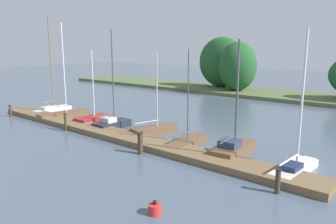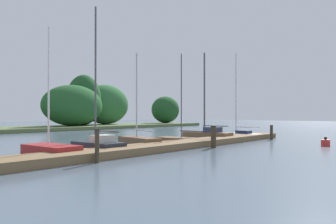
# 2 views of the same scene
# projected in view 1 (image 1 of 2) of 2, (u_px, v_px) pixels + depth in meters

# --- Properties ---
(dock_pier) EXTENTS (25.96, 1.80, 0.35)m
(dock_pier) POSITION_uv_depth(u_px,v_px,m) (115.00, 135.00, 20.94)
(dock_pier) COLOR brown
(dock_pier) RESTS_ON ground
(far_shore) EXTENTS (63.81, 8.00, 7.04)m
(far_shore) POSITION_uv_depth(u_px,v_px,m) (334.00, 76.00, 34.40)
(far_shore) COLOR #56663D
(far_shore) RESTS_ON ground
(sailboat_0) EXTENTS (1.33, 3.90, 8.18)m
(sailboat_0) POSITION_uv_depth(u_px,v_px,m) (52.00, 108.00, 28.93)
(sailboat_0) COLOR silver
(sailboat_0) RESTS_ON ground
(sailboat_1) EXTENTS (1.63, 4.37, 7.61)m
(sailboat_1) POSITION_uv_depth(u_px,v_px,m) (65.00, 113.00, 26.79)
(sailboat_1) COLOR brown
(sailboat_1) RESTS_ON ground
(sailboat_2) EXTENTS (1.38, 2.93, 5.49)m
(sailboat_2) POSITION_uv_depth(u_px,v_px,m) (94.00, 119.00, 24.85)
(sailboat_2) COLOR maroon
(sailboat_2) RESTS_ON ground
(sailboat_3) EXTENTS (1.23, 2.99, 6.93)m
(sailboat_3) POSITION_uv_depth(u_px,v_px,m) (113.00, 123.00, 23.29)
(sailboat_3) COLOR #232833
(sailboat_3) RESTS_ON ground
(sailboat_4) EXTENTS (1.74, 3.50, 5.33)m
(sailboat_4) POSITION_uv_depth(u_px,v_px,m) (156.00, 129.00, 21.82)
(sailboat_4) COLOR brown
(sailboat_4) RESTS_ON ground
(sailboat_5) EXTENTS (1.52, 4.07, 5.62)m
(sailboat_5) POSITION_uv_depth(u_px,v_px,m) (187.00, 142.00, 19.27)
(sailboat_5) COLOR brown
(sailboat_5) RESTS_ON ground
(sailboat_6) EXTENTS (1.49, 3.63, 6.15)m
(sailboat_6) POSITION_uv_depth(u_px,v_px,m) (234.00, 147.00, 17.57)
(sailboat_6) COLOR brown
(sailboat_6) RESTS_ON ground
(sailboat_7) EXTENTS (1.22, 3.67, 6.57)m
(sailboat_7) POSITION_uv_depth(u_px,v_px,m) (295.00, 166.00, 15.01)
(sailboat_7) COLOR silver
(sailboat_7) RESTS_ON ground
(mooring_piling_0) EXTENTS (0.23, 0.23, 0.97)m
(mooring_piling_0) POSITION_uv_depth(u_px,v_px,m) (10.00, 111.00, 27.09)
(mooring_piling_0) COLOR #3D3323
(mooring_piling_0) RESTS_ON ground
(mooring_piling_1) EXTENTS (0.19, 0.19, 1.26)m
(mooring_piling_1) POSITION_uv_depth(u_px,v_px,m) (65.00, 122.00, 22.47)
(mooring_piling_1) COLOR #3D3323
(mooring_piling_1) RESTS_ON ground
(mooring_piling_2) EXTENTS (0.32, 0.32, 1.20)m
(mooring_piling_2) POSITION_uv_depth(u_px,v_px,m) (140.00, 143.00, 17.61)
(mooring_piling_2) COLOR #3D3323
(mooring_piling_2) RESTS_ON ground
(mooring_piling_3) EXTENTS (0.24, 0.24, 1.03)m
(mooring_piling_3) POSITION_uv_depth(u_px,v_px,m) (278.00, 181.00, 12.89)
(mooring_piling_3) COLOR #3D3323
(mooring_piling_3) RESTS_ON ground
(channel_buoy_0) EXTENTS (0.48, 0.48, 0.54)m
(channel_buoy_0) POSITION_uv_depth(u_px,v_px,m) (155.00, 209.00, 11.34)
(channel_buoy_0) COLOR red
(channel_buoy_0) RESTS_ON ground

